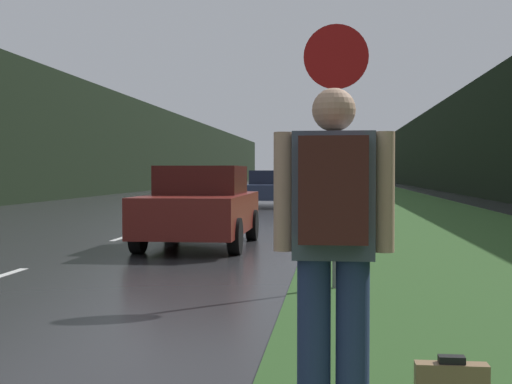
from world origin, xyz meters
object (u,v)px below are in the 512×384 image
Objects in this scene: stop_sign at (336,124)px; car_passing_far at (271,188)px; hitchhiker_with_backpack at (333,237)px; car_passing_near at (201,206)px.

stop_sign reaches higher than car_passing_far.
stop_sign is 0.71× the size of car_passing_far.
stop_sign is 4.71m from hitchhiker_with_backpack.
hitchhiker_with_backpack reaches higher than car_passing_near.
stop_sign is 1.70× the size of hitchhiker_with_backpack.
car_passing_far is (0.00, 15.09, -0.01)m from car_passing_near.
car_passing_near is at bearing 118.11° from stop_sign.
stop_sign is at bearing 118.11° from car_passing_near.
hitchhiker_with_backpack is at bearing -90.33° from stop_sign.
car_passing_near is (-2.46, 4.61, -1.20)m from stop_sign.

